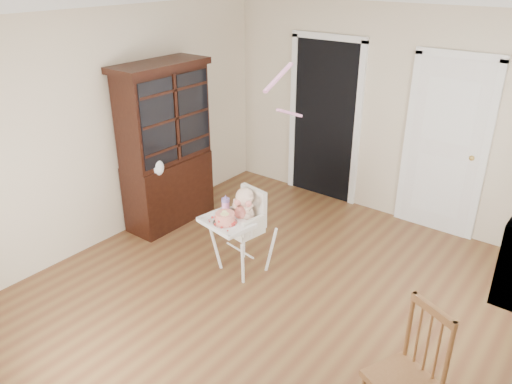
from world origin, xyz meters
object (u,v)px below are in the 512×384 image
Objects in this scene: dining_chair at (406,377)px; sippy_cup at (226,205)px; cake at (225,218)px; high_chair at (243,222)px; china_cabinet at (166,146)px.

sippy_cup is at bearing -175.38° from dining_chair.
dining_chair is at bearing -16.61° from cake.
high_chair is 0.94× the size of dining_chair.
high_chair is 1.51m from china_cabinet.
sippy_cup is 0.20× the size of dining_chair.
sippy_cup is at bearing -16.14° from china_cabinet.
china_cabinet is (-1.42, 0.31, 0.42)m from high_chair.
china_cabinet is at bearing 177.10° from high_chair.
china_cabinet reaches higher than cake.
china_cabinet is at bearing -174.16° from dining_chair.
china_cabinet reaches higher than sippy_cup.
cake is 1.22× the size of sippy_cup.
cake is 2.26m from dining_chair.
high_chair is 2.29m from dining_chair.
dining_chair reaches higher than cake.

